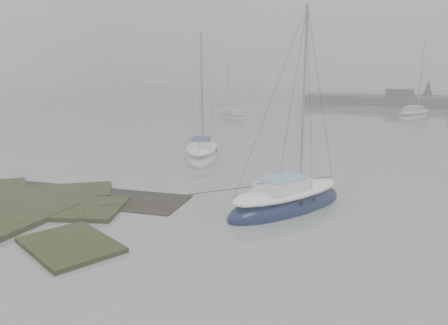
# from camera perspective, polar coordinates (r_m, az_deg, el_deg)

# --- Properties ---
(ground) EXTENTS (160.00, 160.00, 0.00)m
(ground) POSITION_cam_1_polar(r_m,az_deg,el_deg) (43.17, 7.77, 4.40)
(ground) COLOR slate
(ground) RESTS_ON ground
(sailboat_main) EXTENTS (5.02, 6.72, 9.17)m
(sailboat_main) POSITION_cam_1_polar(r_m,az_deg,el_deg) (19.15, 8.18, -5.14)
(sailboat_main) COLOR #0F1937
(sailboat_main) RESTS_ON ground
(sailboat_white) EXTENTS (4.24, 6.60, 8.86)m
(sailboat_white) POSITION_cam_1_polar(r_m,az_deg,el_deg) (29.15, -2.93, 1.11)
(sailboat_white) COLOR silver
(sailboat_white) RESTS_ON ground
(sailboat_far_a) EXTENTS (4.96, 4.20, 6.97)m
(sailboat_far_a) POSITION_cam_1_polar(r_m,az_deg,el_deg) (51.00, 0.99, 6.01)
(sailboat_far_a) COLOR #B9BDC4
(sailboat_far_a) RESTS_ON ground
(sailboat_far_b) EXTENTS (4.71, 7.15, 9.62)m
(sailboat_far_b) POSITION_cam_1_polar(r_m,az_deg,el_deg) (55.26, 23.57, 5.56)
(sailboat_far_b) COLOR #A8ACB1
(sailboat_far_b) RESTS_ON ground
(sailboat_far_c) EXTENTS (5.41, 3.38, 7.26)m
(sailboat_far_c) POSITION_cam_1_polar(r_m,az_deg,el_deg) (76.44, 13.50, 7.88)
(sailboat_far_c) COLOR #A0A6AA
(sailboat_far_c) RESTS_ON ground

